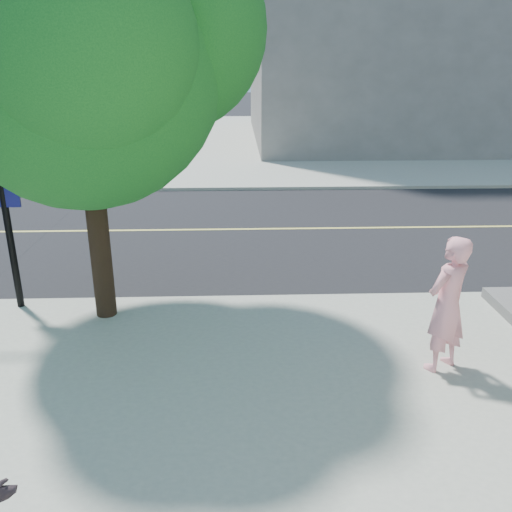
{
  "coord_description": "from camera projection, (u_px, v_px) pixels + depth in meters",
  "views": [
    {
      "loc": [
        3.93,
        -9.07,
        4.2
      ],
      "look_at": [
        4.22,
        -1.12,
        1.3
      ],
      "focal_mm": 37.71,
      "sensor_mm": 36.0,
      "label": 1
    }
  ],
  "objects": [
    {
      "name": "road_ew",
      "position": [
        87.0,
        231.0,
        14.04
      ],
      "size": [
        140.0,
        9.0,
        0.01
      ],
      "primitive_type": "cube",
      "color": "black",
      "rests_on": "ground"
    },
    {
      "name": "ground",
      "position": [
        23.0,
        305.0,
        9.82
      ],
      "size": [
        140.0,
        140.0,
        0.0
      ],
      "primitive_type": "plane",
      "color": "black",
      "rests_on": "ground"
    },
    {
      "name": "man_on_phone",
      "position": [
        447.0,
        304.0,
        7.28
      ],
      "size": [
        0.85,
        0.77,
        1.94
      ],
      "primitive_type": "imported",
      "rotation": [
        0.0,
        0.0,
        3.71
      ],
      "color": "pink",
      "rests_on": "sidewalk_se"
    },
    {
      "name": "sidewalk_ne",
      "position": [
        405.0,
        138.0,
        30.45
      ],
      "size": [
        29.0,
        25.0,
        0.12
      ],
      "primitive_type": "cube",
      "color": "#9EA091",
      "rests_on": "ground"
    },
    {
      "name": "street_tree",
      "position": [
        86.0,
        31.0,
        7.68
      ],
      "size": [
        5.22,
        4.75,
        6.93
      ],
      "rotation": [
        0.0,
        0.0,
        0.1
      ],
      "color": "black",
      "rests_on": "sidewalk_se"
    },
    {
      "name": "filler_ne",
      "position": [
        424.0,
        2.0,
        28.52
      ],
      "size": [
        18.0,
        16.0,
        14.0
      ],
      "primitive_type": "cube",
      "color": "slate",
      "rests_on": "sidewalk_ne"
    }
  ]
}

